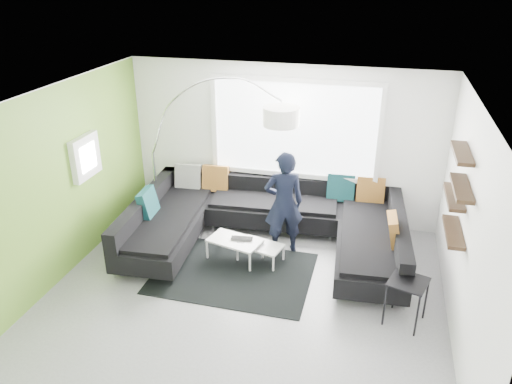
{
  "coord_description": "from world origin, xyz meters",
  "views": [
    {
      "loc": [
        1.61,
        -5.67,
        4.28
      ],
      "look_at": [
        -0.08,
        0.9,
        1.17
      ],
      "focal_mm": 35.0,
      "sensor_mm": 36.0,
      "label": 1
    }
  ],
  "objects_px": {
    "coffee_table": "(248,250)",
    "laptop": "(241,240)",
    "person": "(284,203)",
    "sectional_sofa": "(266,227)",
    "side_table": "(406,301)",
    "arc_lamp": "(153,153)"
  },
  "relations": [
    {
      "from": "coffee_table",
      "to": "arc_lamp",
      "type": "xyz_separation_m",
      "value": [
        -1.88,
        0.8,
        1.18
      ]
    },
    {
      "from": "sectional_sofa",
      "to": "arc_lamp",
      "type": "xyz_separation_m",
      "value": [
        -2.1,
        0.42,
        0.94
      ]
    },
    {
      "from": "person",
      "to": "side_table",
      "type": "bearing_deg",
      "value": 122.71
    },
    {
      "from": "coffee_table",
      "to": "laptop",
      "type": "relative_size",
      "value": 2.87
    },
    {
      "from": "sectional_sofa",
      "to": "laptop",
      "type": "height_order",
      "value": "sectional_sofa"
    },
    {
      "from": "sectional_sofa",
      "to": "side_table",
      "type": "distance_m",
      "value": 2.53
    },
    {
      "from": "coffee_table",
      "to": "arc_lamp",
      "type": "relative_size",
      "value": 0.39
    },
    {
      "from": "coffee_table",
      "to": "laptop",
      "type": "height_order",
      "value": "laptop"
    },
    {
      "from": "coffee_table",
      "to": "arc_lamp",
      "type": "bearing_deg",
      "value": 171.15
    },
    {
      "from": "coffee_table",
      "to": "side_table",
      "type": "xyz_separation_m",
      "value": [
        2.37,
        -0.94,
        0.14
      ]
    },
    {
      "from": "arc_lamp",
      "to": "laptop",
      "type": "height_order",
      "value": "arc_lamp"
    },
    {
      "from": "person",
      "to": "coffee_table",
      "type": "bearing_deg",
      "value": 20.62
    },
    {
      "from": "coffee_table",
      "to": "side_table",
      "type": "distance_m",
      "value": 2.56
    },
    {
      "from": "side_table",
      "to": "coffee_table",
      "type": "bearing_deg",
      "value": 158.45
    },
    {
      "from": "laptop",
      "to": "side_table",
      "type": "bearing_deg",
      "value": -27.15
    },
    {
      "from": "sectional_sofa",
      "to": "laptop",
      "type": "bearing_deg",
      "value": -130.62
    },
    {
      "from": "side_table",
      "to": "arc_lamp",
      "type": "bearing_deg",
      "value": 157.84
    },
    {
      "from": "arc_lamp",
      "to": "laptop",
      "type": "relative_size",
      "value": 7.35
    },
    {
      "from": "coffee_table",
      "to": "side_table",
      "type": "bearing_deg",
      "value": -7.48
    },
    {
      "from": "laptop",
      "to": "arc_lamp",
      "type": "bearing_deg",
      "value": 148.4
    },
    {
      "from": "person",
      "to": "laptop",
      "type": "distance_m",
      "value": 0.88
    },
    {
      "from": "person",
      "to": "sectional_sofa",
      "type": "bearing_deg",
      "value": -10.36
    }
  ]
}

